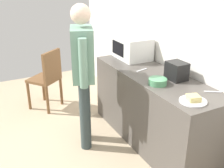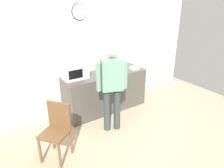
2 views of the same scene
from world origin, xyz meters
name	(u,v)px [view 1 (image 1 of 2)]	position (x,y,z in m)	size (l,w,h in m)	color
back_wall	(184,37)	(0.00, 1.60, 1.30)	(5.40, 0.13, 2.60)	silver
kitchen_counter	(152,108)	(-0.02, 1.22, 0.45)	(1.90, 0.62, 0.90)	#4C4742
microwave	(132,48)	(-0.69, 1.32, 1.05)	(0.50, 0.39, 0.30)	silver
sandwich_plate	(193,100)	(0.74, 1.11, 0.92)	(0.25, 0.25, 0.07)	white
salad_bowl	(158,81)	(0.24, 1.07, 0.93)	(0.20, 0.20, 0.07)	#4C8E60
toaster	(177,71)	(0.22, 1.34, 1.00)	(0.22, 0.18, 0.20)	black
fork_utensil	(213,92)	(0.66, 1.44, 0.90)	(0.17, 0.02, 0.01)	silver
spoon_utensil	(142,70)	(-0.21, 1.17, 0.90)	(0.17, 0.02, 0.01)	silver
person_standing	(83,68)	(-0.34, 0.45, 1.00)	(0.56, 0.36, 1.71)	#303D3F
wooden_chair	(47,77)	(-1.50, 0.32, 0.52)	(0.56, 0.56, 0.94)	brown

